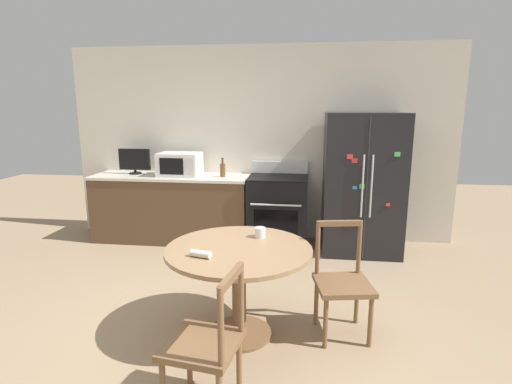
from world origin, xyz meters
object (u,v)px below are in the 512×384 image
microwave (180,164)px  counter_bottle (223,170)px  candle_glass (260,233)px  refrigerator (362,184)px  dining_chair_near (207,345)px  oven_range (278,210)px  countertop_tv (135,160)px  dining_chair_right (342,283)px

microwave → counter_bottle: size_ratio=2.19×
counter_bottle → candle_glass: counter_bottle is taller
refrigerator → dining_chair_near: size_ratio=1.92×
refrigerator → oven_range: (-1.05, 0.07, -0.40)m
countertop_tv → candle_glass: size_ratio=4.69×
dining_chair_near → refrigerator: bearing=-14.3°
counter_bottle → candle_glass: 2.08m
refrigerator → microwave: size_ratio=3.21×
microwave → counter_bottle: microwave is taller
countertop_tv → candle_glass: countertop_tv is taller
refrigerator → counter_bottle: 1.79m
oven_range → candle_glass: bearing=-90.2°
counter_bottle → dining_chair_near: bearing=-79.9°
microwave → dining_chair_near: (1.12, -3.03, -0.62)m
oven_range → candle_glass: oven_range is taller
microwave → dining_chair_near: 3.29m
refrigerator → dining_chair_right: size_ratio=1.92×
countertop_tv → dining_chair_right: size_ratio=0.48×
counter_bottle → dining_chair_near: (0.54, -3.02, -0.56)m
dining_chair_right → refrigerator: bearing=-111.3°
refrigerator → countertop_tv: 3.03m
counter_bottle → candle_glass: bearing=-69.5°
dining_chair_right → candle_glass: size_ratio=9.84×
microwave → countertop_tv: bearing=174.9°
oven_range → candle_glass: size_ratio=11.78×
candle_glass → oven_range: bearing=89.8°
microwave → oven_range: bearing=-1.0°
counter_bottle → dining_chair_right: counter_bottle is taller
refrigerator → counter_bottle: size_ratio=7.03×
microwave → dining_chair_near: size_ratio=0.60×
refrigerator → candle_glass: bearing=-119.7°
microwave → candle_glass: bearing=-56.1°
microwave → candle_glass: 2.36m
counter_bottle → dining_chair_near: size_ratio=0.27×
counter_bottle → dining_chair_right: 2.56m
microwave → countertop_tv: size_ratio=1.26×
countertop_tv → counter_bottle: 1.24m
candle_glass → countertop_tv: bearing=134.4°
oven_range → dining_chair_right: size_ratio=1.20×
dining_chair_near → candle_glass: bearing=-1.2°
microwave → dining_chair_right: microwave is taller
refrigerator → microwave: (-2.36, 0.09, 0.19)m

